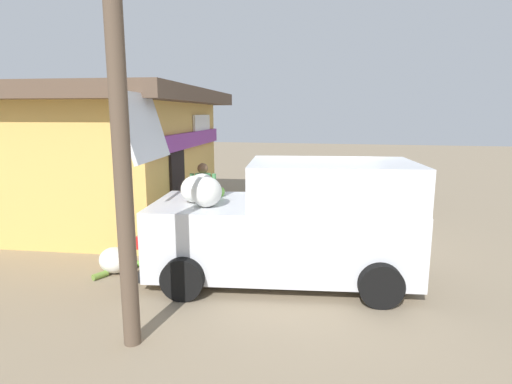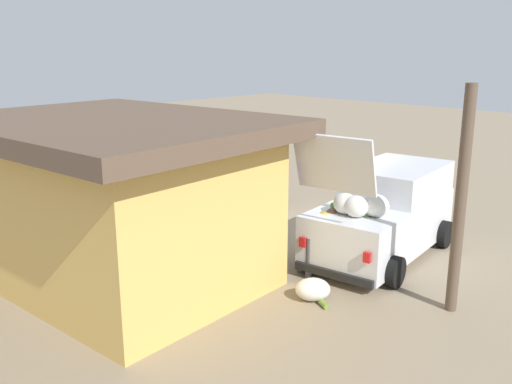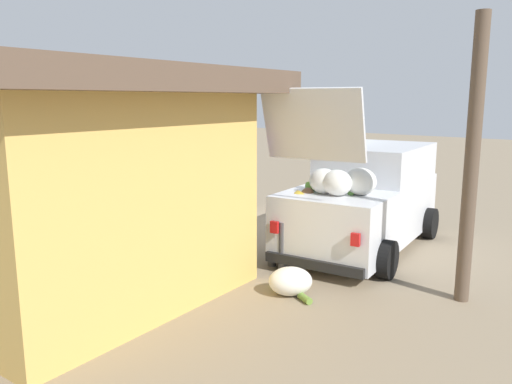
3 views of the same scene
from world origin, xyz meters
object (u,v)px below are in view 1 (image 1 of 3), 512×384
(unloaded_banana_pile, at_px, (115,260))
(paint_bucket, at_px, (244,204))
(parked_sedan, at_px, (358,184))
(storefront_bar, at_px, (113,153))
(customer_bending, at_px, (187,216))
(vendor_standing, at_px, (203,195))
(delivery_van, at_px, (291,221))

(unloaded_banana_pile, relative_size, paint_bucket, 2.26)
(paint_bucket, bearing_deg, parked_sedan, -59.03)
(storefront_bar, bearing_deg, customer_bending, -130.70)
(vendor_standing, bearing_deg, delivery_van, -130.52)
(delivery_van, bearing_deg, unloaded_banana_pile, 97.55)
(parked_sedan, xyz_separation_m, paint_bucket, (-1.87, 3.12, -0.39))
(parked_sedan, bearing_deg, storefront_bar, 119.23)
(parked_sedan, height_order, paint_bucket, parked_sedan)
(storefront_bar, bearing_deg, vendor_standing, -111.84)
(parked_sedan, distance_m, unloaded_banana_pile, 8.00)
(vendor_standing, bearing_deg, paint_bucket, -5.09)
(parked_sedan, distance_m, paint_bucket, 3.66)
(storefront_bar, relative_size, paint_bucket, 17.59)
(vendor_standing, bearing_deg, storefront_bar, 68.16)
(storefront_bar, height_order, vendor_standing, storefront_bar)
(unloaded_banana_pile, bearing_deg, vendor_standing, -20.35)
(paint_bucket, bearing_deg, vendor_standing, 174.91)
(unloaded_banana_pile, xyz_separation_m, paint_bucket, (4.92, -1.07, -0.01))
(delivery_van, xyz_separation_m, unloaded_banana_pile, (-0.40, 2.99, -0.77))
(customer_bending, bearing_deg, storefront_bar, 49.30)
(parked_sedan, bearing_deg, paint_bucket, 120.97)
(storefront_bar, distance_m, parked_sedan, 7.14)
(delivery_van, bearing_deg, paint_bucket, 22.96)
(unloaded_banana_pile, bearing_deg, delivery_van, -82.45)
(parked_sedan, bearing_deg, customer_bending, 152.24)
(storefront_bar, height_order, customer_bending, storefront_bar)
(delivery_van, bearing_deg, vendor_standing, 49.48)
(paint_bucket, bearing_deg, storefront_bar, 117.37)
(customer_bending, distance_m, paint_bucket, 4.19)
(vendor_standing, height_order, unloaded_banana_pile, vendor_standing)
(parked_sedan, bearing_deg, vendor_standing, 143.59)
(storefront_bar, relative_size, unloaded_banana_pile, 7.79)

